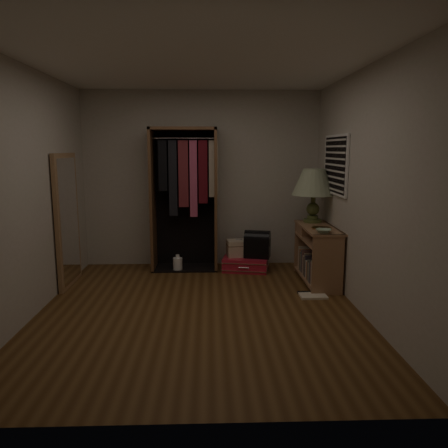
{
  "coord_description": "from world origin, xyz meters",
  "views": [
    {
      "loc": [
        0.11,
        -4.56,
        1.75
      ],
      "look_at": [
        0.3,
        0.95,
        0.8
      ],
      "focal_mm": 35.0,
      "sensor_mm": 36.0,
      "label": 1
    }
  ],
  "objects_px": {
    "pink_suitcase": "(246,264)",
    "black_bag": "(257,244)",
    "open_wardrobe": "(186,187)",
    "table_lamp": "(314,183)",
    "floor_mirror": "(67,220)",
    "train_case": "(239,248)",
    "console_bookshelf": "(317,253)",
    "white_jug": "(178,264)"
  },
  "relations": [
    {
      "from": "open_wardrobe",
      "to": "pink_suitcase",
      "type": "height_order",
      "value": "open_wardrobe"
    },
    {
      "from": "train_case",
      "to": "console_bookshelf",
      "type": "bearing_deg",
      "value": -38.71
    },
    {
      "from": "open_wardrobe",
      "to": "black_bag",
      "type": "bearing_deg",
      "value": -10.46
    },
    {
      "from": "table_lamp",
      "to": "white_jug",
      "type": "bearing_deg",
      "value": 172.47
    },
    {
      "from": "open_wardrobe",
      "to": "table_lamp",
      "type": "distance_m",
      "value": 1.82
    },
    {
      "from": "floor_mirror",
      "to": "table_lamp",
      "type": "height_order",
      "value": "floor_mirror"
    },
    {
      "from": "open_wardrobe",
      "to": "table_lamp",
      "type": "bearing_deg",
      "value": -13.41
    },
    {
      "from": "floor_mirror",
      "to": "train_case",
      "type": "distance_m",
      "value": 2.4
    },
    {
      "from": "console_bookshelf",
      "to": "open_wardrobe",
      "type": "xyz_separation_m",
      "value": [
        -1.76,
        0.74,
        0.81
      ]
    },
    {
      "from": "open_wardrobe",
      "to": "black_bag",
      "type": "distance_m",
      "value": 1.32
    },
    {
      "from": "console_bookshelf",
      "to": "black_bag",
      "type": "distance_m",
      "value": 0.91
    },
    {
      "from": "floor_mirror",
      "to": "train_case",
      "type": "xyz_separation_m",
      "value": [
        2.25,
        0.65,
        -0.53
      ]
    },
    {
      "from": "train_case",
      "to": "pink_suitcase",
      "type": "bearing_deg",
      "value": -35.68
    },
    {
      "from": "black_bag",
      "to": "train_case",
      "type": "bearing_deg",
      "value": 179.34
    },
    {
      "from": "floor_mirror",
      "to": "white_jug",
      "type": "height_order",
      "value": "floor_mirror"
    },
    {
      "from": "open_wardrobe",
      "to": "black_bag",
      "type": "xyz_separation_m",
      "value": [
        1.03,
        -0.19,
        -0.81
      ]
    },
    {
      "from": "open_wardrobe",
      "to": "pink_suitcase",
      "type": "xyz_separation_m",
      "value": [
        0.87,
        -0.17,
        -1.11
      ]
    },
    {
      "from": "black_bag",
      "to": "console_bookshelf",
      "type": "bearing_deg",
      "value": -22.34
    },
    {
      "from": "console_bookshelf",
      "to": "pink_suitcase",
      "type": "xyz_separation_m",
      "value": [
        -0.9,
        0.57,
        -0.29
      ]
    },
    {
      "from": "black_bag",
      "to": "table_lamp",
      "type": "height_order",
      "value": "table_lamp"
    },
    {
      "from": "train_case",
      "to": "table_lamp",
      "type": "distance_m",
      "value": 1.42
    },
    {
      "from": "open_wardrobe",
      "to": "pink_suitcase",
      "type": "relative_size",
      "value": 2.81
    },
    {
      "from": "black_bag",
      "to": "white_jug",
      "type": "bearing_deg",
      "value": -166.55
    },
    {
      "from": "train_case",
      "to": "black_bag",
      "type": "bearing_deg",
      "value": -21.89
    },
    {
      "from": "open_wardrobe",
      "to": "train_case",
      "type": "relative_size",
      "value": 5.37
    },
    {
      "from": "pink_suitcase",
      "to": "console_bookshelf",
      "type": "bearing_deg",
      "value": -21.35
    },
    {
      "from": "train_case",
      "to": "black_bag",
      "type": "xyz_separation_m",
      "value": [
        0.26,
        -0.07,
        0.08
      ]
    },
    {
      "from": "floor_mirror",
      "to": "pink_suitcase",
      "type": "distance_m",
      "value": 2.53
    },
    {
      "from": "black_bag",
      "to": "floor_mirror",
      "type": "bearing_deg",
      "value": -152.55
    },
    {
      "from": "train_case",
      "to": "floor_mirror",
      "type": "bearing_deg",
      "value": -170.69
    },
    {
      "from": "pink_suitcase",
      "to": "open_wardrobe",
      "type": "bearing_deg",
      "value": 179.63
    },
    {
      "from": "pink_suitcase",
      "to": "table_lamp",
      "type": "xyz_separation_m",
      "value": [
        0.9,
        -0.25,
        1.19
      ]
    },
    {
      "from": "open_wardrobe",
      "to": "white_jug",
      "type": "bearing_deg",
      "value": -125.76
    },
    {
      "from": "floor_mirror",
      "to": "console_bookshelf",
      "type": "bearing_deg",
      "value": 0.61
    },
    {
      "from": "pink_suitcase",
      "to": "white_jug",
      "type": "height_order",
      "value": "white_jug"
    },
    {
      "from": "console_bookshelf",
      "to": "black_bag",
      "type": "bearing_deg",
      "value": 143.25
    },
    {
      "from": "train_case",
      "to": "white_jug",
      "type": "xyz_separation_m",
      "value": [
        -0.9,
        -0.05,
        -0.22
      ]
    },
    {
      "from": "black_bag",
      "to": "white_jug",
      "type": "height_order",
      "value": "black_bag"
    },
    {
      "from": "floor_mirror",
      "to": "table_lamp",
      "type": "relative_size",
      "value": 2.32
    },
    {
      "from": "console_bookshelf",
      "to": "table_lamp",
      "type": "height_order",
      "value": "table_lamp"
    },
    {
      "from": "table_lamp",
      "to": "train_case",
      "type": "bearing_deg",
      "value": 163.19
    },
    {
      "from": "pink_suitcase",
      "to": "black_bag",
      "type": "relative_size",
      "value": 1.78
    }
  ]
}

